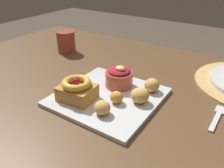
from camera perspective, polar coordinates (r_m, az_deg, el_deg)
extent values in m
cube|color=brown|center=(0.71, 6.13, -3.58)|extent=(1.59, 0.91, 0.04)
cylinder|color=brown|center=(1.53, -11.76, -1.16)|extent=(0.07, 0.07, 0.69)
cube|color=silver|center=(0.67, -0.95, -3.24)|extent=(0.29, 0.29, 0.01)
cube|color=#B77F3D|center=(0.64, -8.76, -2.14)|extent=(0.10, 0.09, 0.04)
torus|color=gold|center=(0.63, -8.96, 0.25)|extent=(0.09, 0.09, 0.02)
sphere|color=maroon|center=(0.63, -9.00, 0.69)|extent=(0.02, 0.02, 0.02)
cylinder|color=#B24C3D|center=(0.70, 1.78, 1.30)|extent=(0.09, 0.09, 0.05)
ellipsoid|color=#A31E33|center=(0.69, 1.81, 3.35)|extent=(0.07, 0.07, 0.02)
ellipsoid|color=#EAD666|center=(0.68, 2.10, 4.01)|extent=(0.03, 0.03, 0.01)
ellipsoid|color=tan|center=(0.63, 7.04, -2.89)|extent=(0.05, 0.05, 0.04)
ellipsoid|color=tan|center=(0.69, 10.03, -0.30)|extent=(0.04, 0.05, 0.04)
ellipsoid|color=tan|center=(0.58, -2.48, -6.01)|extent=(0.04, 0.04, 0.04)
ellipsoid|color=gold|center=(0.62, 1.15, -3.37)|extent=(0.04, 0.04, 0.03)
cube|color=silver|center=(0.63, 24.54, -8.68)|extent=(0.01, 0.09, 0.00)
cube|color=silver|center=(0.69, 25.69, -5.94)|extent=(0.03, 0.04, 0.00)
cylinder|color=#993D33|center=(1.03, -11.49, 10.37)|extent=(0.08, 0.08, 0.09)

